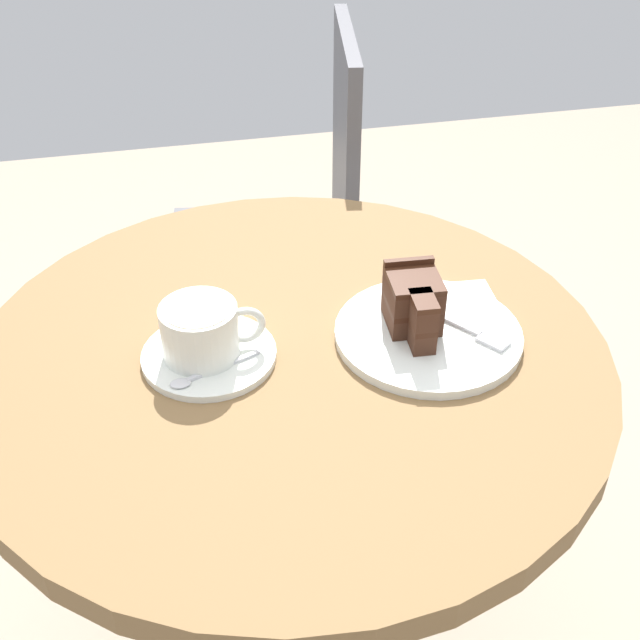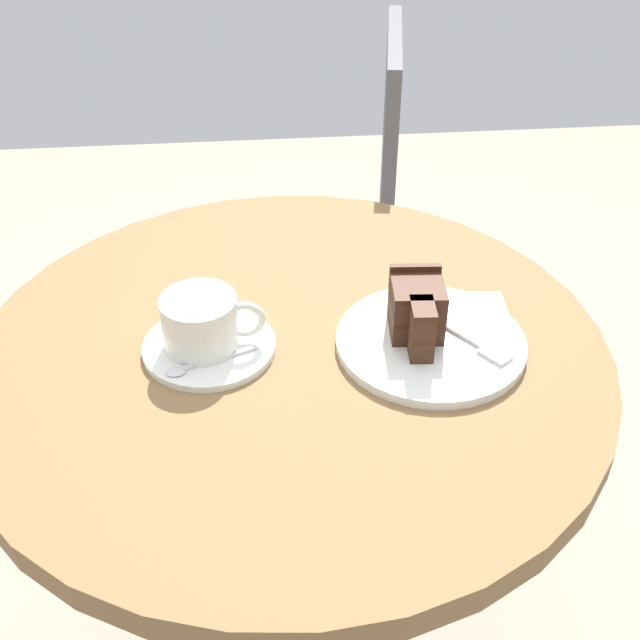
# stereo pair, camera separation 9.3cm
# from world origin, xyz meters

# --- Properties ---
(cafe_table) EXTENTS (0.76, 0.76, 0.70)m
(cafe_table) POSITION_xyz_m (0.00, 0.00, 0.59)
(cafe_table) COLOR brown
(cafe_table) RESTS_ON ground
(saucer) EXTENTS (0.16, 0.16, 0.01)m
(saucer) POSITION_xyz_m (-0.10, 0.00, 0.71)
(saucer) COLOR silver
(saucer) RESTS_ON cafe_table
(coffee_cup) EXTENTS (0.12, 0.09, 0.07)m
(coffee_cup) POSITION_xyz_m (-0.10, 0.00, 0.75)
(coffee_cup) COLOR silver
(coffee_cup) RESTS_ON saucer
(teaspoon) EXTENTS (0.11, 0.05, 0.00)m
(teaspoon) POSITION_xyz_m (-0.10, -0.04, 0.71)
(teaspoon) COLOR silver
(teaspoon) RESTS_ON saucer
(cake_plate) EXTENTS (0.23, 0.23, 0.01)m
(cake_plate) POSITION_xyz_m (0.17, -0.02, 0.71)
(cake_plate) COLOR silver
(cake_plate) RESTS_ON cafe_table
(cake_slice) EXTENTS (0.07, 0.10, 0.07)m
(cake_slice) POSITION_xyz_m (0.15, -0.01, 0.75)
(cake_slice) COLOR #422619
(cake_slice) RESTS_ON cake_plate
(fork) EXTENTS (0.10, 0.13, 0.00)m
(fork) POSITION_xyz_m (0.21, -0.03, 0.72)
(fork) COLOR silver
(fork) RESTS_ON cake_plate
(napkin) EXTENTS (0.16, 0.16, 0.00)m
(napkin) POSITION_xyz_m (0.21, 0.03, 0.71)
(napkin) COLOR silver
(napkin) RESTS_ON cafe_table
(cafe_chair) EXTENTS (0.44, 0.44, 0.87)m
(cafe_chair) POSITION_xyz_m (0.14, 0.65, 0.51)
(cafe_chair) COLOR #4C4C51
(cafe_chair) RESTS_ON ground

